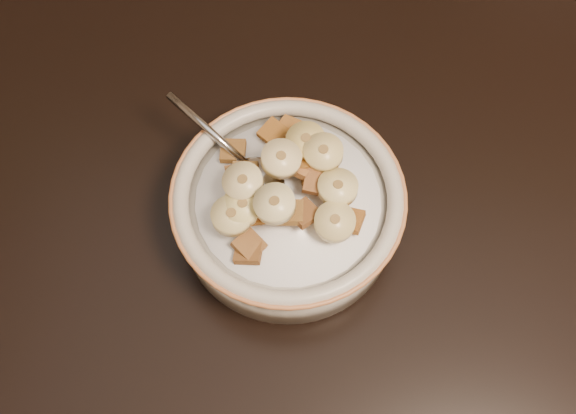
# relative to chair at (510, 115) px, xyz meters

# --- Properties ---
(chair) EXTENTS (0.47, 0.47, 0.98)m
(chair) POSITION_rel_chair_xyz_m (0.00, 0.00, 0.00)
(chair) COLOR black
(chair) RESTS_ON floor
(cereal_bowl) EXTENTS (0.18, 0.18, 0.04)m
(cereal_bowl) POSITION_rel_chair_xyz_m (-0.27, -0.33, 0.28)
(cereal_bowl) COLOR beige
(cereal_bowl) RESTS_ON table
(milk) EXTENTS (0.15, 0.15, 0.00)m
(milk) POSITION_rel_chair_xyz_m (-0.27, -0.33, 0.30)
(milk) COLOR white
(milk) RESTS_ON cereal_bowl
(spoon) EXTENTS (0.05, 0.05, 0.01)m
(spoon) POSITION_rel_chair_xyz_m (-0.29, -0.32, 0.31)
(spoon) COLOR #A8A9AC
(spoon) RESTS_ON cereal_bowl
(cereal_square_0) EXTENTS (0.03, 0.03, 0.01)m
(cereal_square_0) POSITION_rel_chair_xyz_m (-0.28, -0.29, 0.31)
(cereal_square_0) COLOR brown
(cereal_square_0) RESTS_ON milk
(cereal_square_1) EXTENTS (0.03, 0.03, 0.01)m
(cereal_square_1) POSITION_rel_chair_xyz_m (-0.23, -0.32, 0.31)
(cereal_square_1) COLOR brown
(cereal_square_1) RESTS_ON milk
(cereal_square_2) EXTENTS (0.02, 0.02, 0.01)m
(cereal_square_2) POSITION_rel_chair_xyz_m (-0.27, -0.28, 0.31)
(cereal_square_2) COLOR brown
(cereal_square_2) RESTS_ON milk
(cereal_square_3) EXTENTS (0.03, 0.03, 0.01)m
(cereal_square_3) POSITION_rel_chair_xyz_m (-0.28, -0.27, 0.31)
(cereal_square_3) COLOR brown
(cereal_square_3) RESTS_ON milk
(cereal_square_4) EXTENTS (0.03, 0.03, 0.01)m
(cereal_square_4) POSITION_rel_chair_xyz_m (-0.27, -0.29, 0.31)
(cereal_square_4) COLOR brown
(cereal_square_4) RESTS_ON milk
(cereal_square_5) EXTENTS (0.03, 0.03, 0.01)m
(cereal_square_5) POSITION_rel_chair_xyz_m (-0.26, -0.30, 0.31)
(cereal_square_5) COLOR brown
(cereal_square_5) RESTS_ON milk
(cereal_square_6) EXTENTS (0.03, 0.03, 0.01)m
(cereal_square_6) POSITION_rel_chair_xyz_m (-0.26, -0.31, 0.32)
(cereal_square_6) COLOR #976236
(cereal_square_6) RESTS_ON milk
(cereal_square_7) EXTENTS (0.02, 0.02, 0.01)m
(cereal_square_7) POSITION_rel_chair_xyz_m (-0.27, -0.31, 0.32)
(cereal_square_7) COLOR brown
(cereal_square_7) RESTS_ON milk
(cereal_square_8) EXTENTS (0.03, 0.03, 0.01)m
(cereal_square_8) POSITION_rel_chair_xyz_m (-0.29, -0.28, 0.31)
(cereal_square_8) COLOR brown
(cereal_square_8) RESTS_ON milk
(cereal_square_9) EXTENTS (0.02, 0.02, 0.01)m
(cereal_square_9) POSITION_rel_chair_xyz_m (-0.31, -0.33, 0.31)
(cereal_square_9) COLOR #975A33
(cereal_square_9) RESTS_ON milk
(cereal_square_10) EXTENTS (0.03, 0.03, 0.01)m
(cereal_square_10) POSITION_rel_chair_xyz_m (-0.23, -0.32, 0.31)
(cereal_square_10) COLOR brown
(cereal_square_10) RESTS_ON milk
(cereal_square_11) EXTENTS (0.02, 0.02, 0.01)m
(cereal_square_11) POSITION_rel_chair_xyz_m (-0.27, -0.35, 0.32)
(cereal_square_11) COLOR olive
(cereal_square_11) RESTS_ON milk
(cereal_square_12) EXTENTS (0.03, 0.03, 0.01)m
(cereal_square_12) POSITION_rel_chair_xyz_m (-0.31, -0.32, 0.32)
(cereal_square_12) COLOR brown
(cereal_square_12) RESTS_ON milk
(cereal_square_13) EXTENTS (0.02, 0.02, 0.01)m
(cereal_square_13) POSITION_rel_chair_xyz_m (-0.31, -0.32, 0.32)
(cereal_square_13) COLOR olive
(cereal_square_13) RESTS_ON milk
(cereal_square_14) EXTENTS (0.02, 0.02, 0.01)m
(cereal_square_14) POSITION_rel_chair_xyz_m (-0.25, -0.31, 0.32)
(cereal_square_14) COLOR brown
(cereal_square_14) RESTS_ON milk
(cereal_square_15) EXTENTS (0.03, 0.03, 0.01)m
(cereal_square_15) POSITION_rel_chair_xyz_m (-0.25, -0.31, 0.32)
(cereal_square_15) COLOR brown
(cereal_square_15) RESTS_ON milk
(cereal_square_16) EXTENTS (0.03, 0.03, 0.01)m
(cereal_square_16) POSITION_rel_chair_xyz_m (-0.26, -0.35, 0.32)
(cereal_square_16) COLOR brown
(cereal_square_16) RESTS_ON milk
(cereal_square_17) EXTENTS (0.02, 0.02, 0.01)m
(cereal_square_17) POSITION_rel_chair_xyz_m (-0.22, -0.35, 0.31)
(cereal_square_17) COLOR #955221
(cereal_square_17) RESTS_ON milk
(cereal_square_18) EXTENTS (0.03, 0.03, 0.01)m
(cereal_square_18) POSITION_rel_chair_xyz_m (-0.25, -0.28, 0.31)
(cereal_square_18) COLOR brown
(cereal_square_18) RESTS_ON milk
(cereal_square_19) EXTENTS (0.02, 0.02, 0.01)m
(cereal_square_19) POSITION_rel_chair_xyz_m (-0.25, -0.32, 0.32)
(cereal_square_19) COLOR brown
(cereal_square_19) RESTS_ON milk
(cereal_square_20) EXTENTS (0.02, 0.02, 0.01)m
(cereal_square_20) POSITION_rel_chair_xyz_m (-0.29, -0.35, 0.32)
(cereal_square_20) COLOR #915D20
(cereal_square_20) RESTS_ON milk
(cereal_square_21) EXTENTS (0.03, 0.03, 0.01)m
(cereal_square_21) POSITION_rel_chair_xyz_m (-0.29, -0.38, 0.31)
(cereal_square_21) COLOR olive
(cereal_square_21) RESTS_ON milk
(cereal_square_22) EXTENTS (0.02, 0.02, 0.01)m
(cereal_square_22) POSITION_rel_chair_xyz_m (-0.29, -0.38, 0.31)
(cereal_square_22) COLOR brown
(cereal_square_22) RESTS_ON milk
(cereal_square_23) EXTENTS (0.02, 0.02, 0.01)m
(cereal_square_23) POSITION_rel_chair_xyz_m (-0.32, -0.30, 0.31)
(cereal_square_23) COLOR brown
(cereal_square_23) RESTS_ON milk
(cereal_square_24) EXTENTS (0.03, 0.03, 0.01)m
(cereal_square_24) POSITION_rel_chair_xyz_m (-0.29, -0.35, 0.32)
(cereal_square_24) COLOR #955828
(cereal_square_24) RESTS_ON milk
(banana_slice_0) EXTENTS (0.04, 0.04, 0.01)m
(banana_slice_0) POSITION_rel_chair_xyz_m (-0.30, -0.35, 0.32)
(banana_slice_0) COLOR #FFED99
(banana_slice_0) RESTS_ON milk
(banana_slice_1) EXTENTS (0.04, 0.04, 0.01)m
(banana_slice_1) POSITION_rel_chair_xyz_m (-0.28, -0.31, 0.33)
(banana_slice_1) COLOR #F6E29D
(banana_slice_1) RESTS_ON milk
(banana_slice_2) EXTENTS (0.04, 0.04, 0.01)m
(banana_slice_2) POSITION_rel_chair_xyz_m (-0.25, -0.30, 0.33)
(banana_slice_2) COLOR tan
(banana_slice_2) RESTS_ON milk
(banana_slice_3) EXTENTS (0.04, 0.04, 0.01)m
(banana_slice_3) POSITION_rel_chair_xyz_m (-0.23, -0.33, 0.32)
(banana_slice_3) COLOR #D4B972
(banana_slice_3) RESTS_ON milk
(banana_slice_4) EXTENTS (0.04, 0.04, 0.01)m
(banana_slice_4) POSITION_rel_chair_xyz_m (-0.31, -0.36, 0.32)
(banana_slice_4) COLOR #DDC77A
(banana_slice_4) RESTS_ON milk
(banana_slice_5) EXTENTS (0.04, 0.04, 0.01)m
(banana_slice_5) POSITION_rel_chair_xyz_m (-0.26, -0.29, 0.33)
(banana_slice_5) COLOR tan
(banana_slice_5) RESTS_ON milk
(banana_slice_6) EXTENTS (0.04, 0.04, 0.01)m
(banana_slice_6) POSITION_rel_chair_xyz_m (-0.23, -0.35, 0.32)
(banana_slice_6) COLOR #CEBF8B
(banana_slice_6) RESTS_ON milk
(banana_slice_7) EXTENTS (0.04, 0.04, 0.02)m
(banana_slice_7) POSITION_rel_chair_xyz_m (-0.30, -0.33, 0.33)
(banana_slice_7) COLOR #F9EEA7
(banana_slice_7) RESTS_ON milk
(banana_slice_8) EXTENTS (0.03, 0.03, 0.01)m
(banana_slice_8) POSITION_rel_chair_xyz_m (-0.28, -0.35, 0.34)
(banana_slice_8) COLOR beige
(banana_slice_8) RESTS_ON milk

